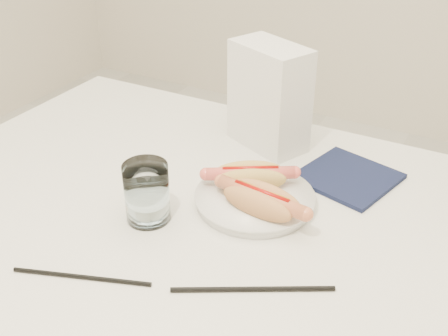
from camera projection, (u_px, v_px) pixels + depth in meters
The scene contains 9 objects.
table at pixel (221, 241), 0.97m from camera, with size 1.20×0.80×0.75m.
plate at pixel (255, 200), 0.96m from camera, with size 0.20×0.20×0.02m, color white.
hotdog_left at pixel (250, 176), 0.97m from camera, with size 0.15×0.12×0.04m.
hotdog_right at pixel (262, 200), 0.91m from camera, with size 0.17×0.08×0.05m.
water_glass at pixel (147, 193), 0.90m from camera, with size 0.07×0.07×0.10m, color white.
chopstick_near at pixel (82, 277), 0.80m from camera, with size 0.01×0.01×0.21m, color black.
chopstick_far at pixel (253, 289), 0.78m from camera, with size 0.01×0.01×0.23m, color black.
napkin_box at pixel (269, 97), 1.10m from camera, with size 0.16×0.09×0.21m, color silver.
navy_napkin at pixel (348, 177), 1.03m from camera, with size 0.16×0.16×0.01m, color #101632.
Camera 1 is at (0.37, -0.67, 1.30)m, focal length 44.25 mm.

